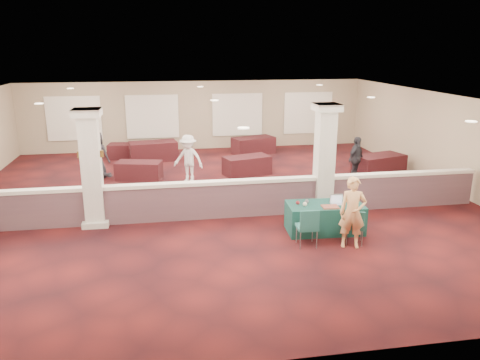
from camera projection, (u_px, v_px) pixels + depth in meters
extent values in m
plane|color=#461111|center=(216.00, 201.00, 14.91)|extent=(16.00, 16.00, 0.00)
cube|color=gray|center=(196.00, 115.00, 22.05)|extent=(16.00, 0.04, 3.20)
cube|color=gray|center=(279.00, 268.00, 6.88)|extent=(16.00, 0.04, 3.20)
cube|color=gray|center=(451.00, 143.00, 15.75)|extent=(0.04, 16.00, 3.20)
cube|color=white|center=(215.00, 100.00, 14.02)|extent=(16.00, 16.00, 0.02)
cube|color=#533841|center=(222.00, 201.00, 13.35)|extent=(15.60, 0.20, 1.00)
cube|color=beige|center=(222.00, 182.00, 13.20)|extent=(15.60, 0.28, 0.10)
cube|color=beige|center=(92.00, 169.00, 12.48)|extent=(0.50, 0.50, 3.20)
cube|color=beige|center=(97.00, 222.00, 12.90)|extent=(0.70, 0.70, 0.16)
cube|color=beige|center=(87.00, 113.00, 12.07)|extent=(0.72, 0.72, 0.20)
cube|color=beige|center=(324.00, 159.00, 13.53)|extent=(0.50, 0.50, 3.20)
cube|color=beige|center=(322.00, 209.00, 13.94)|extent=(0.70, 0.70, 0.16)
cube|color=beige|center=(327.00, 107.00, 13.11)|extent=(0.72, 0.72, 0.20)
cylinder|color=brown|center=(79.00, 154.00, 12.33)|extent=(0.12, 0.12, 0.18)
cylinder|color=white|center=(79.00, 154.00, 12.33)|extent=(0.09, 0.09, 0.10)
cylinder|color=brown|center=(101.00, 154.00, 12.42)|extent=(0.12, 0.12, 0.18)
cylinder|color=white|center=(101.00, 154.00, 12.42)|extent=(0.09, 0.09, 0.10)
cube|color=#0E362F|center=(325.00, 218.00, 12.37)|extent=(2.03, 1.11, 0.76)
cube|color=#1B514B|center=(355.00, 226.00, 11.61)|extent=(0.57, 0.57, 0.06)
cube|color=#1B514B|center=(356.00, 220.00, 11.35)|extent=(0.42, 0.19, 0.43)
cylinder|color=slate|center=(347.00, 237.00, 11.54)|extent=(0.03, 0.03, 0.41)
cylinder|color=slate|center=(362.00, 238.00, 11.47)|extent=(0.03, 0.03, 0.41)
cylinder|color=slate|center=(346.00, 232.00, 11.89)|extent=(0.03, 0.03, 0.41)
cylinder|color=slate|center=(361.00, 233.00, 11.82)|extent=(0.03, 0.03, 0.41)
cube|color=#1B514B|center=(307.00, 227.00, 11.45)|extent=(0.52, 0.52, 0.06)
cube|color=#1B514B|center=(310.00, 220.00, 11.16)|extent=(0.47, 0.08, 0.47)
cylinder|color=slate|center=(300.00, 240.00, 11.30)|extent=(0.03, 0.03, 0.45)
cylinder|color=slate|center=(317.00, 240.00, 11.35)|extent=(0.03, 0.03, 0.45)
cylinder|color=slate|center=(296.00, 234.00, 11.69)|extent=(0.03, 0.03, 0.45)
cylinder|color=slate|center=(312.00, 233.00, 11.74)|extent=(0.03, 0.03, 0.45)
imported|color=#EEAA67|center=(353.00, 213.00, 11.28)|extent=(0.72, 0.57, 1.76)
cube|color=black|center=(139.00, 170.00, 17.26)|extent=(1.77, 1.17, 0.66)
cube|color=black|center=(247.00, 165.00, 17.90)|extent=(1.91, 1.32, 0.70)
cube|color=black|center=(379.00, 165.00, 17.80)|extent=(2.11, 1.46, 0.78)
cube|color=black|center=(127.00, 151.00, 20.47)|extent=(1.69, 1.02, 0.65)
cube|color=black|center=(153.00, 151.00, 20.12)|extent=(2.11, 1.29, 0.81)
cube|color=black|center=(253.00, 145.00, 21.36)|extent=(2.07, 1.47, 0.76)
imported|color=black|center=(99.00, 179.00, 14.29)|extent=(0.91, 0.69, 1.69)
imported|color=beige|center=(188.00, 159.00, 16.81)|extent=(1.21, 0.95, 1.72)
imported|color=black|center=(356.00, 159.00, 16.95)|extent=(1.03, 0.96, 1.63)
imported|color=black|center=(98.00, 155.00, 17.34)|extent=(0.97, 0.73, 1.74)
cube|color=#BCBCC0|center=(337.00, 204.00, 12.24)|extent=(0.36, 0.26, 0.02)
cube|color=#BCBCC0|center=(336.00, 198.00, 12.32)|extent=(0.34, 0.03, 0.23)
cube|color=#B0BCD3|center=(336.00, 199.00, 12.32)|extent=(0.31, 0.02, 0.20)
cube|color=#BD421E|center=(330.00, 207.00, 12.01)|extent=(0.43, 0.34, 0.03)
sphere|color=beige|center=(305.00, 204.00, 12.09)|extent=(0.11, 0.11, 0.11)
sphere|color=maroon|center=(298.00, 203.00, 12.22)|extent=(0.10, 0.10, 0.10)
sphere|color=#515156|center=(307.00, 201.00, 12.32)|extent=(0.11, 0.11, 0.11)
cube|color=red|center=(354.00, 207.00, 12.05)|extent=(0.13, 0.04, 0.01)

